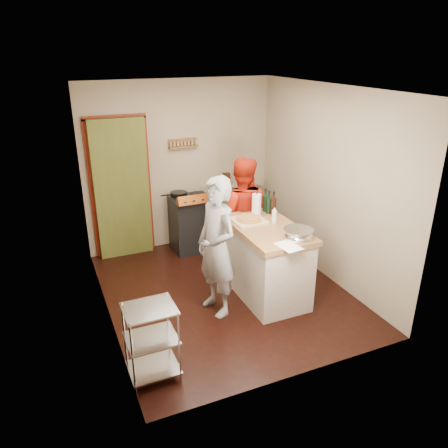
% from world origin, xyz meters
% --- Properties ---
extents(floor, '(3.50, 3.50, 0.00)m').
position_xyz_m(floor, '(0.00, 0.00, 0.00)').
color(floor, black).
rests_on(floor, ground).
extents(back_wall, '(3.00, 0.44, 2.60)m').
position_xyz_m(back_wall, '(-0.64, 1.78, 1.13)').
color(back_wall, gray).
rests_on(back_wall, ground).
extents(left_wall, '(0.04, 3.50, 2.60)m').
position_xyz_m(left_wall, '(-1.50, 0.00, 1.30)').
color(left_wall, gray).
rests_on(left_wall, ground).
extents(right_wall, '(0.04, 3.50, 2.60)m').
position_xyz_m(right_wall, '(1.50, 0.00, 1.30)').
color(right_wall, gray).
rests_on(right_wall, ground).
extents(ceiling, '(3.00, 3.50, 0.02)m').
position_xyz_m(ceiling, '(0.00, 0.00, 2.61)').
color(ceiling, white).
rests_on(ceiling, back_wall).
extents(stove, '(0.60, 0.63, 1.00)m').
position_xyz_m(stove, '(0.05, 1.42, 0.45)').
color(stove, black).
rests_on(stove, ground).
extents(wire_shelving, '(0.48, 0.40, 0.80)m').
position_xyz_m(wire_shelving, '(-1.28, -1.20, 0.44)').
color(wire_shelving, silver).
rests_on(wire_shelving, ground).
extents(island, '(0.75, 1.39, 1.27)m').
position_xyz_m(island, '(0.46, -0.27, 0.50)').
color(island, beige).
rests_on(island, ground).
extents(person_stripe, '(0.53, 0.69, 1.70)m').
position_xyz_m(person_stripe, '(-0.26, -0.36, 0.85)').
color(person_stripe, silver).
rests_on(person_stripe, ground).
extents(person_red, '(0.99, 0.91, 1.65)m').
position_xyz_m(person_red, '(0.49, 0.54, 0.82)').
color(person_red, '#AC1D0B').
rests_on(person_red, ground).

